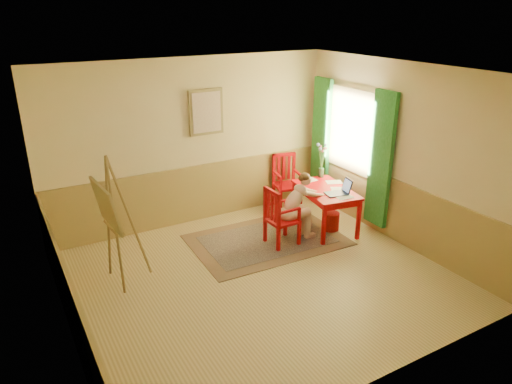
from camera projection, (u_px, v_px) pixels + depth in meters
room at (260, 184)px, 6.06m from camera, size 5.04×4.54×2.84m
wainscot at (233, 224)px, 7.03m from camera, size 5.00×4.50×1.00m
window at (350, 143)px, 8.08m from camera, size 0.12×2.01×2.20m
wall_portrait at (206, 112)px, 7.77m from camera, size 0.60×0.05×0.76m
rug at (267, 240)px, 7.62m from camera, size 2.46×1.69×0.02m
table at (326, 194)px, 7.82m from camera, size 0.90×1.30×0.72m
chair_left at (280, 217)px, 7.32m from camera, size 0.45×0.44×0.96m
chair_back at (286, 181)px, 8.75m from camera, size 0.54×0.55×1.00m
figure at (297, 204)px, 7.44m from camera, size 0.82×0.36×1.11m
laptop at (340, 191)px, 7.56m from camera, size 0.43×0.31×0.24m
papers at (331, 187)px, 7.86m from camera, size 0.61×1.11×0.00m
vase at (321, 162)px, 8.24m from camera, size 0.28×0.29×0.60m
wastebasket at (331, 221)px, 7.93m from camera, size 0.37×0.37×0.31m
easel at (109, 211)px, 6.07m from camera, size 0.63×0.81×1.82m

